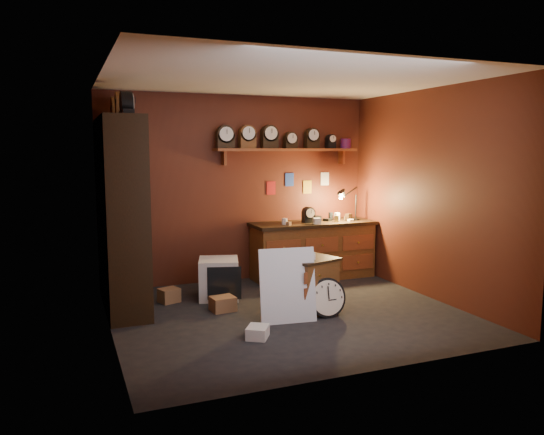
{
  "coord_description": "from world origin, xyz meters",
  "views": [
    {
      "loc": [
        -2.41,
        -5.58,
        1.92
      ],
      "look_at": [
        -0.06,
        0.35,
        1.1
      ],
      "focal_mm": 35.0,
      "sensor_mm": 36.0,
      "label": 1
    }
  ],
  "objects": [
    {
      "name": "floor",
      "position": [
        0.0,
        0.0,
        0.0
      ],
      "size": [
        4.0,
        4.0,
        0.0
      ],
      "primitive_type": "plane",
      "color": "black",
      "rests_on": "ground"
    },
    {
      "name": "room_shell",
      "position": [
        0.04,
        0.11,
        1.72
      ],
      "size": [
        4.02,
        3.62,
        2.71
      ],
      "color": "#5A2515",
      "rests_on": "ground"
    },
    {
      "name": "shelving_unit",
      "position": [
        -1.79,
        0.98,
        1.25
      ],
      "size": [
        0.47,
        1.6,
        2.58
      ],
      "color": "black",
      "rests_on": "ground"
    },
    {
      "name": "workbench",
      "position": [
        1.05,
        1.47,
        0.47
      ],
      "size": [
        1.87,
        0.66,
        1.36
      ],
      "color": "brown",
      "rests_on": "ground"
    },
    {
      "name": "low_cabinet",
      "position": [
        0.28,
        -0.04,
        0.36
      ],
      "size": [
        0.7,
        0.65,
        0.74
      ],
      "rotation": [
        0.0,
        0.0,
        0.34
      ],
      "color": "brown",
      "rests_on": "ground"
    },
    {
      "name": "big_round_clock",
      "position": [
        0.37,
        -0.29,
        0.23
      ],
      "size": [
        0.46,
        0.16,
        0.46
      ],
      "color": "black",
      "rests_on": "ground"
    },
    {
      "name": "white_panel",
      "position": [
        -0.12,
        -0.28,
        0.0
      ],
      "size": [
        0.66,
        0.25,
        0.85
      ],
      "primitive_type": "cube",
      "rotation": [
        -0.17,
        0.0,
        -0.13
      ],
      "color": "silver",
      "rests_on": "ground"
    },
    {
      "name": "mini_fridge",
      "position": [
        -0.58,
        0.92,
        0.26
      ],
      "size": [
        0.62,
        0.64,
        0.52
      ],
      "rotation": [
        0.0,
        0.0,
        -0.28
      ],
      "color": "silver",
      "rests_on": "ground"
    },
    {
      "name": "floor_box_a",
      "position": [
        -0.68,
        0.38,
        0.09
      ],
      "size": [
        0.3,
        0.26,
        0.17
      ],
      "primitive_type": "cube",
      "rotation": [
        0.0,
        0.0,
        0.11
      ],
      "color": "#9A6943",
      "rests_on": "ground"
    },
    {
      "name": "floor_box_b",
      "position": [
        -0.62,
        -0.65,
        0.06
      ],
      "size": [
        0.31,
        0.32,
        0.12
      ],
      "primitive_type": "cube",
      "rotation": [
        0.0,
        0.0,
        -0.58
      ],
      "color": "white",
      "rests_on": "ground"
    },
    {
      "name": "floor_box_c",
      "position": [
        -1.21,
        0.97,
        0.09
      ],
      "size": [
        0.29,
        0.27,
        0.18
      ],
      "primitive_type": "cube",
      "rotation": [
        0.0,
        0.0,
        0.35
      ],
      "color": "#9A6943",
      "rests_on": "ground"
    }
  ]
}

